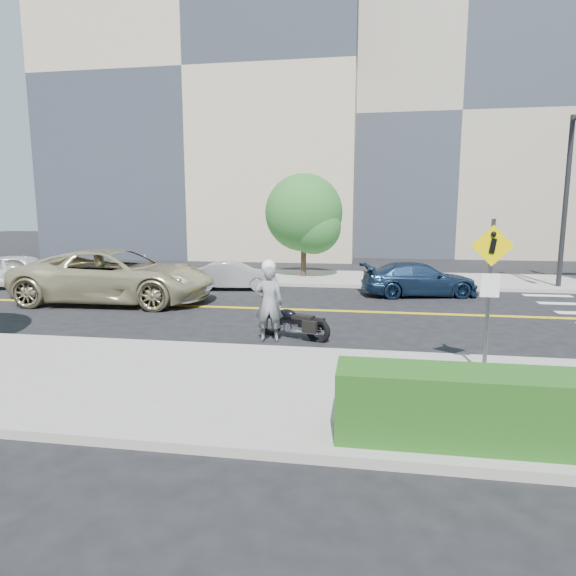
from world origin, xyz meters
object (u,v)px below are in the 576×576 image
(parked_car_blue, at_px, (419,279))
(parked_car_silver, at_px, (234,276))
(suv, at_px, (116,276))
(parked_car_white, at_px, (22,271))
(pedestrian_sign, at_px, (490,282))
(motorcycle, at_px, (294,316))
(motorcyclist, at_px, (269,301))

(parked_car_blue, bearing_deg, parked_car_silver, 74.90)
(suv, height_order, parked_car_white, suv)
(pedestrian_sign, relative_size, parked_car_blue, 0.67)
(suv, bearing_deg, parked_car_white, 64.33)
(pedestrian_sign, relative_size, parked_car_white, 0.69)
(pedestrian_sign, height_order, motorcycle, pedestrian_sign)
(motorcyclist, bearing_deg, parked_car_blue, -128.96)
(pedestrian_sign, distance_m, parked_car_blue, 9.90)
(motorcyclist, height_order, parked_car_silver, motorcyclist)
(motorcyclist, bearing_deg, parked_car_silver, -76.81)
(motorcycle, bearing_deg, parked_car_blue, 81.89)
(suv, distance_m, parked_car_silver, 4.97)
(suv, bearing_deg, pedestrian_sign, -122.40)
(pedestrian_sign, relative_size, motorcyclist, 1.43)
(suv, distance_m, parked_car_blue, 11.52)
(pedestrian_sign, bearing_deg, motorcyclist, 154.82)
(parked_car_silver, bearing_deg, pedestrian_sign, -150.17)
(pedestrian_sign, height_order, motorcyclist, pedestrian_sign)
(pedestrian_sign, height_order, parked_car_silver, pedestrian_sign)
(pedestrian_sign, xyz_separation_m, suv, (-11.28, 6.58, -0.99))
(pedestrian_sign, distance_m, parked_car_silver, 12.92)
(suv, relative_size, parked_car_silver, 1.95)
(motorcycle, height_order, suv, suv)
(motorcyclist, height_order, motorcycle, motorcyclist)
(motorcyclist, bearing_deg, suv, -41.92)
(motorcyclist, relative_size, parked_car_blue, 0.47)
(parked_car_white, bearing_deg, suv, -123.71)
(motorcycle, xyz_separation_m, parked_car_white, (-12.95, 6.50, 0.14))
(parked_car_blue, bearing_deg, motorcycle, 139.12)
(parked_car_silver, bearing_deg, motorcycle, -161.66)
(suv, xyz_separation_m, parked_car_white, (-5.81, 2.53, -0.23))
(motorcycle, height_order, parked_car_silver, motorcycle)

